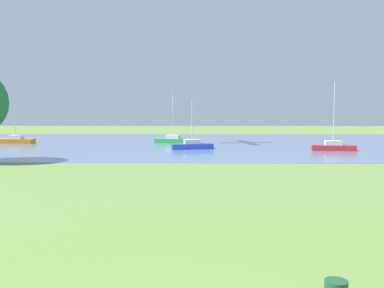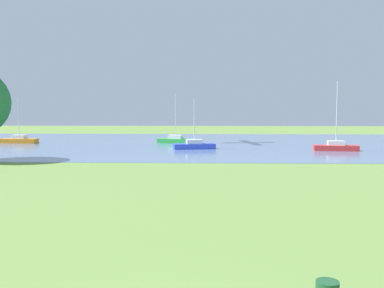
{
  "view_description": "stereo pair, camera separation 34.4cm",
  "coord_description": "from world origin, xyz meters",
  "px_view_note": "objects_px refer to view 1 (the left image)",
  "views": [
    {
      "loc": [
        0.74,
        -8.53,
        5.01
      ],
      "look_at": [
        0.12,
        20.9,
        2.47
      ],
      "focal_mm": 41.61,
      "sensor_mm": 36.0,
      "label": 1
    },
    {
      "loc": [
        1.08,
        -8.52,
        5.01
      ],
      "look_at": [
        0.12,
        20.9,
        2.47
      ],
      "focal_mm": 41.61,
      "sensor_mm": 36.0,
      "label": 2
    }
  ],
  "objects_px": {
    "sailboat_green": "(173,140)",
    "sailboat_orange": "(16,140)",
    "sailboat_blue": "(192,145)",
    "sailboat_red": "(333,146)"
  },
  "relations": [
    {
      "from": "sailboat_red",
      "to": "sailboat_orange",
      "type": "distance_m",
      "value": 40.43
    },
    {
      "from": "sailboat_green",
      "to": "sailboat_orange",
      "type": "xyz_separation_m",
      "value": [
        -20.94,
        -0.57,
        -0.01
      ]
    },
    {
      "from": "sailboat_red",
      "to": "sailboat_blue",
      "type": "height_order",
      "value": "sailboat_red"
    },
    {
      "from": "sailboat_red",
      "to": "sailboat_green",
      "type": "height_order",
      "value": "sailboat_red"
    },
    {
      "from": "sailboat_blue",
      "to": "sailboat_orange",
      "type": "height_order",
      "value": "sailboat_orange"
    },
    {
      "from": "sailboat_red",
      "to": "sailboat_orange",
      "type": "bearing_deg",
      "value": 167.51
    },
    {
      "from": "sailboat_red",
      "to": "sailboat_orange",
      "type": "height_order",
      "value": "sailboat_red"
    },
    {
      "from": "sailboat_blue",
      "to": "sailboat_orange",
      "type": "distance_m",
      "value": 24.73
    },
    {
      "from": "sailboat_orange",
      "to": "sailboat_green",
      "type": "bearing_deg",
      "value": 1.56
    },
    {
      "from": "sailboat_red",
      "to": "sailboat_green",
      "type": "relative_size",
      "value": 1.17
    }
  ]
}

